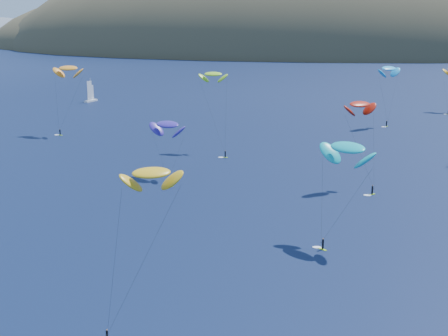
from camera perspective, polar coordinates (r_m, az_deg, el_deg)
island at (r=605.00m, az=10.06°, el=9.70°), size 730.00×300.00×210.00m
sailboat at (r=274.97m, az=-12.08°, el=6.13°), size 8.56×7.77×10.22m
kitesurfer_1 at (r=206.63m, az=-14.07°, el=8.84°), size 10.84×8.17×23.78m
kitesurfer_2 at (r=79.02m, az=-6.66°, el=-0.47°), size 9.46×10.09×22.33m
kitesurfer_3 at (r=178.10m, az=-0.99°, el=8.57°), size 9.42×13.02×23.72m
kitesurfer_4 at (r=220.39m, az=14.85°, el=8.79°), size 10.30×10.04×22.37m
kitesurfer_5 at (r=108.90m, az=11.24°, el=1.84°), size 11.28×10.91×19.94m
kitesurfer_9 at (r=143.96m, az=12.32°, el=5.70°), size 9.15×11.89×21.31m
kitesurfer_10 at (r=150.95m, az=-5.21°, el=3.99°), size 10.89×14.36×15.44m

